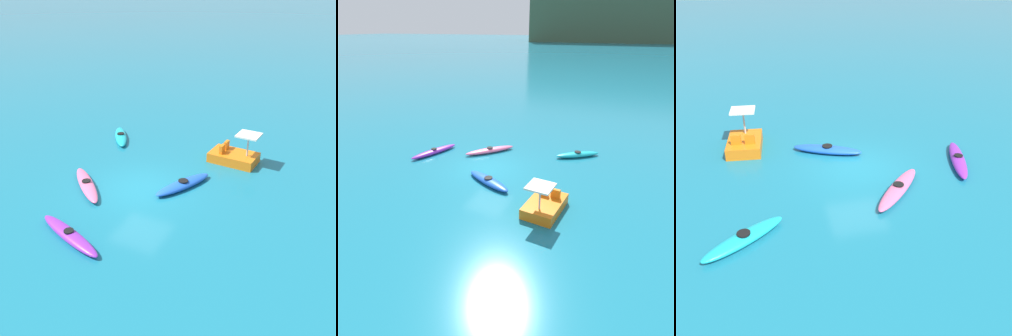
{
  "view_description": "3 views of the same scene",
  "coord_description": "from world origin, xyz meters",
  "views": [
    {
      "loc": [
        -12.86,
        -7.54,
        8.59
      ],
      "look_at": [
        1.06,
        -0.91,
        0.76
      ],
      "focal_mm": 40.02,
      "sensor_mm": 36.0,
      "label": 1
    },
    {
      "loc": [
        7.56,
        -14.36,
        7.81
      ],
      "look_at": [
        1.32,
        -0.2,
        0.33
      ],
      "focal_mm": 31.33,
      "sensor_mm": 36.0,
      "label": 2
    },
    {
      "loc": [
        3.93,
        13.89,
        7.64
      ],
      "look_at": [
        0.8,
        0.91,
        0.57
      ],
      "focal_mm": 41.42,
      "sensor_mm": 36.0,
      "label": 3
    }
  ],
  "objects": [
    {
      "name": "ground_plane",
      "position": [
        0.0,
        0.0,
        0.0
      ],
      "size": [
        600.0,
        600.0,
        0.0
      ],
      "primitive_type": "plane",
      "color": "#19728C"
    },
    {
      "name": "headland_cliff",
      "position": [
        5.75,
        181.24,
        16.7
      ],
      "size": [
        123.56,
        49.43,
        33.4
      ],
      "primitive_type": "cube",
      "rotation": [
        0.0,
        0.0,
        0.05
      ],
      "color": "#42563D",
      "rests_on": "ground_plane"
    },
    {
      "name": "kayak_cyan",
      "position": [
        4.68,
        3.93,
        0.16
      ],
      "size": [
        2.81,
        2.25,
        0.37
      ],
      "color": "#19B7C6",
      "rests_on": "ground_plane"
    },
    {
      "name": "kayak_purple",
      "position": [
        -4.35,
        0.54,
        0.16
      ],
      "size": [
        1.72,
        3.49,
        0.37
      ],
      "color": "purple",
      "rests_on": "ground_plane"
    },
    {
      "name": "kayak_blue",
      "position": [
        0.94,
        -1.74,
        0.16
      ],
      "size": [
        3.17,
        1.98,
        0.37
      ],
      "color": "blue",
      "rests_on": "ground_plane"
    },
    {
      "name": "kayak_pink",
      "position": [
        -0.97,
        2.25,
        0.16
      ],
      "size": [
        2.78,
        3.02,
        0.37
      ],
      "color": "pink",
      "rests_on": "ground_plane"
    },
    {
      "name": "pedal_boat_orange",
      "position": [
        4.55,
        -3.06,
        0.34
      ],
      "size": [
        1.7,
        2.55,
        1.68
      ],
      "color": "orange",
      "rests_on": "ground_plane"
    }
  ]
}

